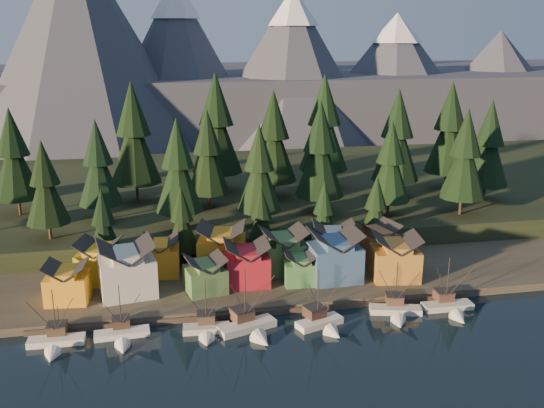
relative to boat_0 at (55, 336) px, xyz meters
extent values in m
plane|color=black|center=(34.28, -10.15, -1.93)|extent=(500.00, 500.00, 0.00)
cube|color=#373328|center=(34.28, 29.85, -1.18)|extent=(400.00, 50.00, 1.50)
cube|color=black|center=(34.28, 79.85, 1.07)|extent=(420.00, 100.00, 6.00)
cube|color=#4E4237|center=(34.28, 6.35, -1.43)|extent=(80.00, 4.00, 1.00)
cube|color=#4D5164|center=(34.28, 229.85, 13.07)|extent=(560.00, 160.00, 30.00)
cone|color=#4D5164|center=(-10.72, 169.85, 43.07)|extent=(100.00, 100.00, 90.00)
cone|color=#4D5164|center=(29.28, 187.85, 34.07)|extent=(80.00, 80.00, 72.00)
cone|color=#4D5164|center=(79.28, 175.85, 32.07)|extent=(84.00, 84.00, 68.00)
cone|color=white|center=(79.28, 175.85, 57.91)|extent=(23.52, 23.52, 16.32)
cone|color=#4D5164|center=(134.28, 191.85, 27.07)|extent=(92.00, 92.00, 58.00)
cone|color=white|center=(134.28, 191.85, 49.11)|extent=(25.76, 25.76, 13.92)
cone|color=#4D5164|center=(194.28, 199.85, 23.07)|extent=(88.00, 88.00, 50.00)
cube|color=white|center=(0.01, 1.04, -1.61)|extent=(9.09, 2.89, 1.48)
cone|color=white|center=(-0.05, -3.93, -1.61)|extent=(2.81, 3.13, 2.77)
cube|color=black|center=(0.01, 1.04, -2.16)|extent=(9.31, 2.94, 0.32)
cube|color=#473A26|center=(0.04, 2.70, -0.18)|extent=(2.99, 2.81, 1.66)
cube|color=#2C2929|center=(0.04, 2.70, 0.74)|extent=(3.18, 3.00, 0.18)
cylinder|color=black|center=(0.02, 1.59, 3.24)|extent=(0.17, 0.17, 8.31)
cylinder|color=black|center=(0.06, 4.58, 1.11)|extent=(0.13, 0.13, 4.06)
cube|color=white|center=(10.45, 1.57, -1.62)|extent=(9.24, 3.26, 1.42)
cone|color=white|center=(10.78, -3.40, -1.62)|extent=(2.86, 3.27, 2.66)
cube|color=black|center=(10.45, 1.57, -2.16)|extent=(9.46, 3.32, 0.31)
cube|color=#443224|center=(10.34, 3.23, -0.25)|extent=(3.01, 2.84, 1.60)
cube|color=#2C2929|center=(10.34, 3.23, 0.64)|extent=(3.20, 3.03, 0.18)
cylinder|color=black|center=(10.42, 2.12, 3.03)|extent=(0.16, 0.16, 7.98)
cylinder|color=black|center=(10.22, 5.11, 0.99)|extent=(0.12, 0.12, 3.90)
cube|color=beige|center=(24.52, 0.57, -1.61)|extent=(8.12, 3.35, 1.48)
cone|color=beige|center=(24.20, -3.77, -1.61)|extent=(2.96, 2.91, 2.77)
cube|color=black|center=(24.52, 0.57, -2.16)|extent=(8.31, 3.41, 0.32)
cube|color=#4F3D2A|center=(24.62, 2.02, -0.18)|extent=(3.15, 2.98, 1.66)
cube|color=#2C2929|center=(24.62, 2.02, 0.74)|extent=(3.35, 3.18, 0.18)
cylinder|color=black|center=(24.55, 1.05, 3.24)|extent=(0.17, 0.17, 8.31)
cylinder|color=black|center=(24.74, 3.66, 1.11)|extent=(0.13, 0.13, 4.06)
cube|color=beige|center=(31.43, -0.13, -1.56)|extent=(10.57, 6.32, 1.71)
cone|color=beige|center=(33.23, -5.36, -1.56)|extent=(4.16, 4.30, 3.21)
cube|color=black|center=(31.43, -0.13, -2.20)|extent=(10.82, 6.46, 0.37)
cube|color=brown|center=(30.83, 1.61, 0.10)|extent=(4.28, 4.15, 1.92)
cube|color=#2C2929|center=(30.83, 1.61, 1.17)|extent=(4.55, 4.42, 0.21)
cylinder|color=black|center=(31.23, 0.45, 4.06)|extent=(0.19, 0.19, 9.62)
cylinder|color=black|center=(30.14, 3.59, 1.60)|extent=(0.15, 0.15, 4.71)
cube|color=silver|center=(43.99, -1.04, -1.58)|extent=(8.81, 5.59, 1.61)
cone|color=silver|center=(45.50, -5.33, -1.58)|extent=(3.78, 3.67, 3.02)
cube|color=black|center=(43.99, -1.04, -2.18)|extent=(9.02, 5.70, 0.35)
cube|color=#452D25|center=(43.49, 0.39, -0.02)|extent=(4.03, 3.91, 1.81)
cube|color=#2C2929|center=(43.49, 0.39, 0.98)|extent=(4.29, 4.17, 0.20)
cylinder|color=black|center=(43.82, -0.56, 3.70)|extent=(0.18, 0.18, 9.05)
cylinder|color=black|center=(42.92, 2.01, 1.38)|extent=(0.14, 0.14, 4.42)
cube|color=beige|center=(58.91, 1.18, -1.60)|extent=(9.65, 5.01, 1.52)
cone|color=beige|center=(57.67, -3.74, -1.60)|extent=(3.53, 3.75, 2.85)
cube|color=black|center=(58.91, 1.18, -2.17)|extent=(9.88, 5.11, 0.33)
cube|color=brown|center=(59.32, 2.82, -0.13)|extent=(3.64, 3.50, 1.71)
cube|color=#2C2929|center=(59.32, 2.82, 0.82)|extent=(3.87, 3.73, 0.19)
cylinder|color=black|center=(59.04, 1.72, 3.38)|extent=(0.17, 0.17, 8.54)
cylinder|color=black|center=(59.78, 4.67, 1.20)|extent=(0.13, 0.13, 4.18)
cube|color=beige|center=(68.90, 0.85, -1.59)|extent=(9.36, 3.05, 1.56)
cone|color=beige|center=(68.82, -4.27, -1.59)|extent=(2.96, 3.22, 2.92)
cube|color=black|center=(68.90, 0.85, -2.18)|extent=(9.59, 3.10, 0.34)
cube|color=#53362C|center=(68.92, 2.55, -0.09)|extent=(3.15, 2.96, 1.75)
cube|color=#2C2929|center=(68.92, 2.55, 0.89)|extent=(3.35, 3.16, 0.19)
cylinder|color=black|center=(68.90, 1.41, 3.51)|extent=(0.18, 0.18, 8.75)
cylinder|color=black|center=(68.95, 4.48, 1.28)|extent=(0.14, 0.14, 4.28)
cube|color=gold|center=(0.52, 14.43, 2.14)|extent=(8.09, 7.25, 5.14)
cube|color=gold|center=(0.52, 14.43, 5.22)|extent=(4.73, 6.79, 1.05)
cube|color=silver|center=(11.15, 15.52, 3.17)|extent=(11.30, 10.38, 7.21)
cube|color=silver|center=(11.15, 15.52, 7.46)|extent=(6.84, 9.47, 1.40)
cube|color=#4A723E|center=(25.63, 13.87, 1.96)|extent=(8.31, 7.93, 4.79)
cube|color=#4A723E|center=(25.63, 13.87, 4.85)|extent=(5.11, 7.19, 1.01)
cube|color=maroon|center=(33.87, 16.06, 2.56)|extent=(8.62, 7.64, 5.98)
cube|color=maroon|center=(33.87, 16.06, 6.13)|extent=(4.80, 7.42, 1.19)
cube|color=#437C43|center=(44.22, 14.63, 1.84)|extent=(6.71, 6.71, 4.54)
cube|color=#437C43|center=(44.22, 14.63, 4.55)|extent=(3.84, 6.42, 0.89)
cube|color=#375782|center=(51.35, 14.81, 3.13)|extent=(9.83, 8.34, 7.12)
cube|color=#375782|center=(51.35, 14.81, 7.35)|extent=(5.48, 8.09, 1.36)
cube|color=#AC762C|center=(63.48, 13.25, 2.67)|extent=(10.12, 9.18, 6.20)
cube|color=#AC762C|center=(63.48, 13.25, 6.39)|extent=(6.09, 8.40, 1.27)
cube|color=gold|center=(5.67, 22.64, 2.67)|extent=(9.51, 8.88, 6.20)
cube|color=gold|center=(5.67, 22.64, 6.31)|extent=(6.01, 7.83, 1.12)
cube|color=orange|center=(17.56, 24.12, 2.51)|extent=(7.65, 7.22, 5.88)
cube|color=orange|center=(17.56, 24.12, 5.95)|extent=(4.39, 6.89, 1.02)
cube|color=#C1861B|center=(29.93, 23.62, 3.11)|extent=(10.90, 9.81, 7.09)
cube|color=#C1861B|center=(29.93, 23.62, 7.30)|extent=(6.71, 8.77, 1.33)
cube|color=#44703C|center=(42.27, 21.01, 2.74)|extent=(9.47, 7.99, 6.35)
cube|color=#44703C|center=(42.27, 21.01, 6.54)|extent=(5.42, 7.57, 1.26)
cube|color=beige|center=(53.16, 21.56, 2.93)|extent=(9.78, 8.99, 6.72)
cube|color=beige|center=(53.16, 21.56, 6.89)|extent=(5.92, 8.21, 1.22)
cube|color=#9D5E37|center=(63.64, 23.24, 2.58)|extent=(8.86, 8.52, 6.02)
cube|color=#9D5E37|center=(63.64, 23.24, 6.10)|extent=(5.59, 7.59, 1.04)
cylinder|color=#332319|center=(-15.72, 57.85, 6.38)|extent=(0.70, 0.70, 4.63)
cone|color=black|center=(-15.72, 57.85, 16.41)|extent=(11.31, 11.31, 15.94)
cone|color=black|center=(-15.72, 57.85, 24.64)|extent=(7.71, 7.71, 11.57)
cylinder|color=#332319|center=(-5.72, 37.85, 5.97)|extent=(0.70, 0.70, 3.81)
cone|color=black|center=(-5.72, 37.85, 14.23)|extent=(9.32, 9.32, 13.13)
cone|color=black|center=(-5.72, 37.85, 21.01)|extent=(6.35, 6.35, 9.53)
cylinder|color=#332319|center=(4.28, 49.85, 6.19)|extent=(0.70, 0.70, 4.25)
cone|color=black|center=(4.28, 49.85, 15.39)|extent=(10.38, 10.38, 14.63)
cone|color=black|center=(4.28, 49.85, 22.94)|extent=(7.08, 7.08, 10.62)
cylinder|color=#332319|center=(12.28, 64.85, 6.84)|extent=(0.70, 0.70, 5.54)
cone|color=black|center=(12.28, 64.85, 18.85)|extent=(13.55, 13.55, 19.10)
cone|color=black|center=(12.28, 64.85, 28.71)|extent=(9.24, 9.24, 13.86)
cylinder|color=#332319|center=(22.28, 39.85, 6.30)|extent=(0.70, 0.70, 4.46)
cone|color=black|center=(22.28, 39.85, 15.97)|extent=(10.91, 10.91, 15.37)
cone|color=black|center=(22.28, 39.85, 23.90)|extent=(7.44, 7.44, 11.16)
cylinder|color=#332319|center=(30.28, 54.85, 6.29)|extent=(0.70, 0.70, 4.44)
cone|color=black|center=(30.28, 54.85, 15.90)|extent=(10.85, 10.85, 15.28)
cone|color=black|center=(30.28, 54.85, 23.79)|extent=(7.40, 7.40, 11.09)
cylinder|color=#332319|center=(40.28, 37.85, 6.15)|extent=(0.70, 0.70, 4.16)
cone|color=black|center=(40.28, 37.85, 15.17)|extent=(10.18, 10.18, 14.34)
cone|color=black|center=(40.28, 37.85, 22.57)|extent=(6.94, 6.94, 10.41)
cylinder|color=#332319|center=(48.28, 61.85, 6.60)|extent=(0.70, 0.70, 5.07)
cone|color=black|center=(48.28, 61.85, 17.58)|extent=(12.39, 12.39, 17.46)
cone|color=black|center=(48.28, 61.85, 26.60)|extent=(8.45, 8.45, 12.67)
cylinder|color=#332319|center=(56.28, 44.85, 6.51)|extent=(0.70, 0.70, 4.88)
cone|color=black|center=(56.28, 44.85, 17.09)|extent=(11.94, 11.94, 16.82)
cone|color=black|center=(56.28, 44.85, 25.78)|extent=(8.14, 8.14, 12.21)
cylinder|color=#332319|center=(64.28, 69.85, 6.90)|extent=(0.70, 0.70, 5.67)
cone|color=black|center=(64.28, 69.85, 19.19)|extent=(13.86, 13.86, 19.54)
cone|color=black|center=(64.28, 69.85, 29.27)|extent=(9.45, 9.45, 14.18)
cylinder|color=#332319|center=(72.28, 39.85, 6.13)|extent=(0.70, 0.70, 4.14)
cone|color=black|center=(72.28, 39.85, 15.10)|extent=(10.11, 10.11, 14.25)
cone|color=black|center=(72.28, 39.85, 22.45)|extent=(6.89, 6.89, 10.34)
cylinder|color=#332319|center=(80.28, 55.85, 6.64)|extent=(0.70, 0.70, 5.16)
cone|color=black|center=(80.28, 55.85, 17.82)|extent=(12.60, 12.60, 17.76)
cone|color=black|center=(80.28, 55.85, 26.98)|extent=(8.59, 8.59, 12.89)
cylinder|color=#332319|center=(90.28, 37.85, 6.36)|extent=(0.70, 0.70, 4.58)
cone|color=black|center=(90.28, 37.85, 16.27)|extent=(11.19, 11.19, 15.77)
cone|color=black|center=(90.28, 37.85, 24.41)|extent=(7.63, 7.63, 11.44)
cylinder|color=#332319|center=(98.28, 61.85, 6.73)|extent=(0.70, 0.70, 5.33)
cone|color=black|center=(98.28, 61.85, 18.27)|extent=(13.02, 13.02, 18.35)
cone|color=black|center=(98.28, 61.85, 27.74)|extent=(8.88, 8.88, 13.32)
cylinder|color=#332319|center=(34.28, 71.85, 6.98)|extent=(0.70, 0.70, 5.83)
cone|color=black|center=(34.28, 71.85, 19.60)|extent=(14.24, 14.24, 20.07)
cone|color=black|center=(34.28, 71.85, 29.96)|extent=(9.71, 9.71, 14.57)
cylinder|color=#332319|center=(102.28, 47.85, 6.42)|extent=(0.70, 0.70, 4.70)
cone|color=black|center=(102.28, 47.85, 16.60)|extent=(11.49, 11.49, 16.19)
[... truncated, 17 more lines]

